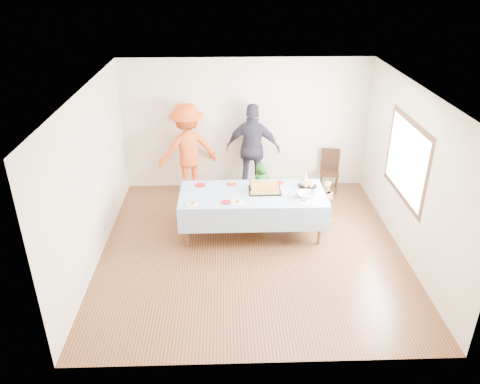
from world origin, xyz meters
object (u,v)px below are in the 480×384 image
object	(u,v)px
party_table	(252,196)
birthday_cake	(265,188)
adult_left	(188,150)
dining_chair	(330,168)

from	to	relation	value
party_table	birthday_cake	xyz separation A→B (m)	(0.22, 0.09, 0.10)
party_table	adult_left	size ratio (longest dim) A/B	1.33
party_table	dining_chair	world-z (taller)	dining_chair
birthday_cake	adult_left	size ratio (longest dim) A/B	0.29
birthday_cake	adult_left	distance (m)	2.14
birthday_cake	adult_left	world-z (taller)	adult_left
party_table	dining_chair	size ratio (longest dim) A/B	2.87
party_table	dining_chair	distance (m)	2.45
dining_chair	adult_left	distance (m)	2.97
dining_chair	birthday_cake	bearing A→B (deg)	-121.52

